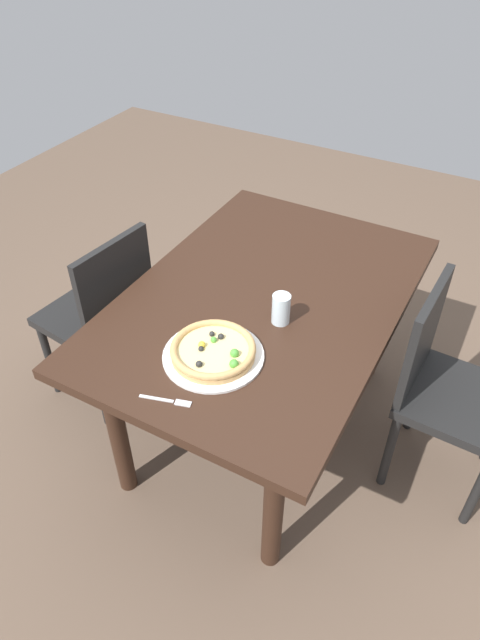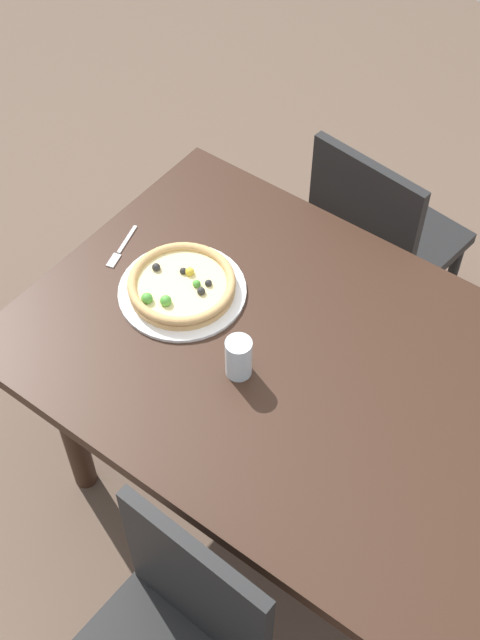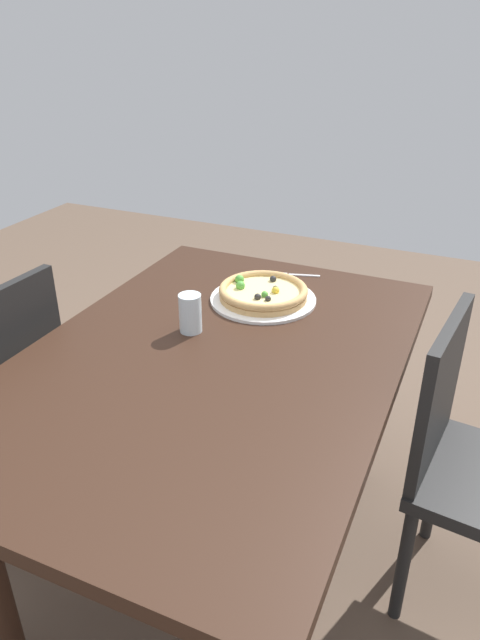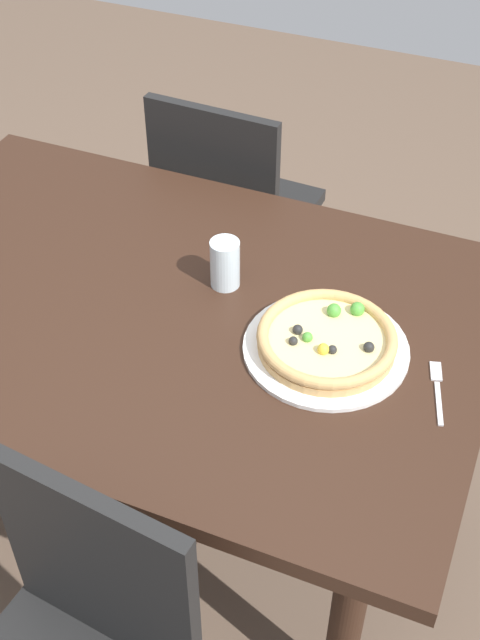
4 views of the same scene
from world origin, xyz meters
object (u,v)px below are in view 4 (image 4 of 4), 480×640
(dining_table, at_px, (163,335))
(pizza, at_px, (326,341))
(drinking_glass, at_px, (225,264))
(chair_far, at_px, (232,212))
(plate, at_px, (325,350))
(fork, at_px, (437,387))

(dining_table, xyz_separation_m, pizza, (0.37, -0.00, 0.12))
(pizza, height_order, drinking_glass, drinking_glass)
(chair_far, relative_size, plate, 2.61)
(chair_far, xyz_separation_m, fork, (0.73, -0.71, 0.25))
(plate, distance_m, pizza, 0.03)
(fork, bearing_deg, plate, 70.85)
(fork, distance_m, drinking_glass, 0.52)
(chair_far, height_order, plate, chair_far)
(fork, bearing_deg, dining_table, 72.26)
(pizza, bearing_deg, dining_table, 179.47)
(plate, bearing_deg, pizza, 82.48)
(pizza, distance_m, fork, 0.23)
(plate, bearing_deg, fork, -2.98)
(dining_table, xyz_separation_m, fork, (0.61, -0.02, 0.09))
(chair_far, bearing_deg, dining_table, -77.34)
(pizza, bearing_deg, fork, -3.24)
(plate, relative_size, pizza, 1.19)
(dining_table, relative_size, drinking_glass, 12.44)
(fork, bearing_deg, chair_far, 29.61)
(plate, bearing_deg, dining_table, 179.31)
(drinking_glass, bearing_deg, fork, -14.72)
(dining_table, height_order, drinking_glass, drinking_glass)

